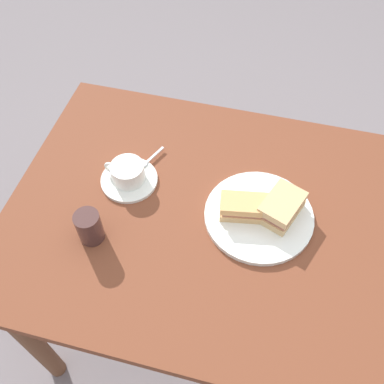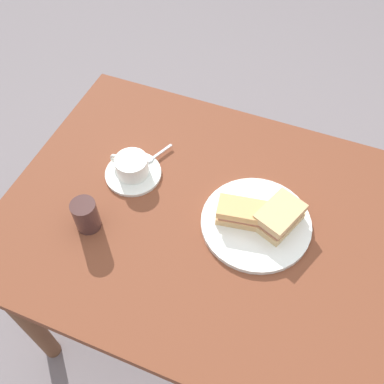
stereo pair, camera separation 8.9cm
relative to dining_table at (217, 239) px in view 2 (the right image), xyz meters
name	(u,v)px [view 2 (the right image)]	position (x,y,z in m)	size (l,w,h in m)	color
ground_plane	(210,316)	(0.00, 0.00, -0.61)	(6.00, 6.00, 0.00)	slate
dining_table	(217,239)	(0.00, 0.00, 0.00)	(1.14, 0.82, 0.71)	brown
sandwich_plate	(256,223)	(-0.09, -0.02, 0.11)	(0.29, 0.29, 0.01)	white
sandwich_front	(245,214)	(-0.06, -0.02, 0.14)	(0.15, 0.09, 0.05)	tan
sandwich_back	(279,217)	(-0.15, -0.04, 0.14)	(0.12, 0.14, 0.06)	tan
coffee_saucer	(133,173)	(0.27, -0.05, 0.11)	(0.16, 0.16, 0.01)	white
coffee_cup	(132,166)	(0.28, -0.05, 0.14)	(0.12, 0.09, 0.05)	white
spoon	(155,157)	(0.24, -0.13, 0.11)	(0.05, 0.09, 0.01)	silver
drinking_glass	(86,215)	(0.31, 0.14, 0.15)	(0.06, 0.06, 0.09)	#442A27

